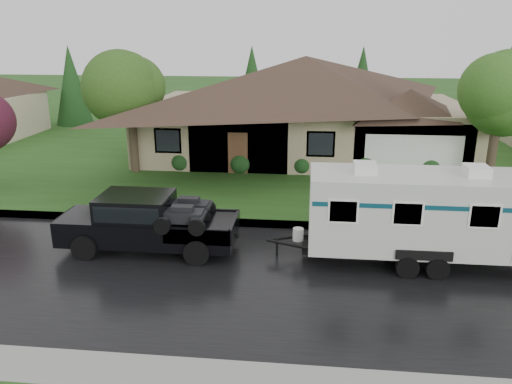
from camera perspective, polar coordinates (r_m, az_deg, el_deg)
ground at (r=17.02m, az=-2.17°, el=-6.52°), size 140.00×140.00×0.00m
road at (r=15.24m, az=-3.24°, el=-9.56°), size 140.00×8.00×0.01m
curb at (r=19.05m, az=-1.21°, el=-3.55°), size 140.00×0.50×0.15m
lawn at (r=31.21m, az=1.75°, el=4.92°), size 140.00×26.00×0.15m
house_main at (r=29.39m, az=6.18°, el=10.99°), size 19.44×10.80×6.90m
tree_left_green at (r=25.84m, az=-14.29°, el=11.81°), size 3.85×3.85×6.36m
tree_right_green at (r=24.79m, az=26.14°, el=9.79°), size 3.64×3.64×6.02m
shrub_row at (r=25.46m, az=5.27°, el=3.23°), size 13.60×1.00×1.00m
pickup_truck at (r=16.98m, az=-12.58°, el=-3.23°), size 5.80×2.20×1.93m
travel_trailer at (r=16.27m, az=18.14°, el=-2.13°), size 7.16×2.51×3.21m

